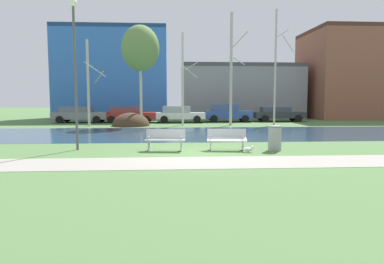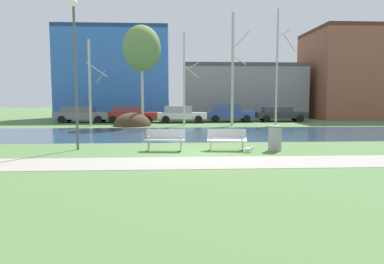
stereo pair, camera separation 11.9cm
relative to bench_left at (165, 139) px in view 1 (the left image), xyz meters
name	(u,v)px [view 1 (the left image)]	position (x,y,z in m)	size (l,w,h in m)	color
ground_plane	(185,130)	(1.25, 9.32, -0.47)	(120.00, 120.00, 0.00)	#4C703D
paved_path_strip	(202,163)	(1.25, -2.75, -0.47)	(60.00, 2.22, 0.01)	gray
river_band	(187,134)	(1.25, 6.90, -0.47)	(80.00, 8.72, 0.01)	#284256
soil_mound	(131,126)	(-2.81, 13.21, -0.47)	(2.89, 2.97, 2.05)	#423021
bench_left	(165,139)	(0.00, 0.00, 0.00)	(1.65, 0.74, 0.87)	#B2B5B7
bench_right	(227,139)	(2.51, 0.00, 0.00)	(1.65, 0.74, 0.87)	#B2B5B7
trash_bin	(275,138)	(4.46, -0.20, 0.05)	(0.56, 0.56, 1.01)	gray
seagull	(248,149)	(3.27, -0.68, -0.34)	(0.47, 0.18, 0.27)	white
streetlamp	(75,52)	(-3.64, 0.51, 3.52)	(0.32, 0.32, 6.09)	#4C4C51
birch_far_left	(89,83)	(-5.90, 12.99, 2.84)	(1.45, 2.55, 6.52)	#BCB7A8
birch_left	(140,48)	(-2.02, 13.40, 5.47)	(2.90, 2.90, 7.70)	#BCB7A8
birch_center_left	(183,79)	(1.26, 13.45, 3.17)	(1.27, 2.33, 7.21)	beige
birch_center	(232,69)	(5.02, 13.18, 3.96)	(1.41, 2.32, 8.72)	#BCB7A8
birch_center_right	(276,66)	(8.67, 13.69, 4.18)	(1.50, 2.38, 9.12)	#BCB7A8
parked_van_nearest_grey	(80,114)	(-7.65, 17.13, 0.29)	(4.80, 2.26, 1.42)	slate
parked_sedan_second_red	(129,114)	(-3.37, 16.99, 0.28)	(4.62, 2.23, 1.41)	maroon
parked_hatch_third_white	(179,114)	(1.06, 16.80, 0.29)	(4.35, 2.13, 1.45)	silver
parked_wagon_fourth_blue	(227,113)	(5.43, 17.40, 0.36)	(4.26, 2.09, 1.60)	#2D4793
parked_suv_fifth_dark	(278,114)	(10.17, 17.53, 0.25)	(4.63, 2.07, 1.34)	#282B30
building_blue_store	(114,74)	(-5.75, 24.14, 4.22)	(11.31, 6.69, 9.39)	#3870C6
building_grey_warehouse	(240,92)	(7.92, 24.23, 2.39)	(12.59, 6.75, 5.72)	gray
building_brick_low	(383,75)	(23.33, 22.85, 4.20)	(16.60, 8.34, 9.35)	brown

